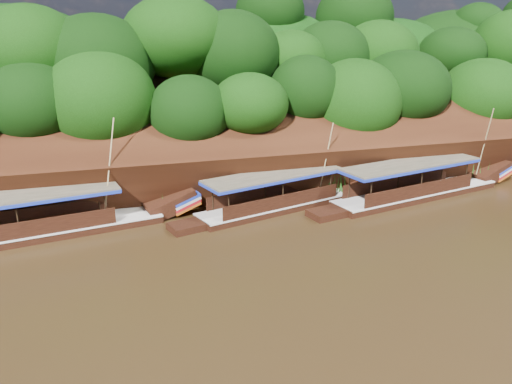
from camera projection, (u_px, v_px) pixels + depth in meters
ground at (290, 262)px, 26.20m from camera, size 160.00×160.00×0.00m
riverbank at (204, 140)px, 46.29m from camera, size 120.00×30.06×19.40m
boat_0 at (426, 188)px, 36.61m from camera, size 16.74×5.67×6.76m
boat_1 at (292, 198)px, 34.39m from camera, size 14.80×6.04×6.18m
boat_2 at (52, 225)px, 29.62m from camera, size 17.41×5.29×7.10m
reeds at (197, 198)px, 33.58m from camera, size 48.61×2.40×1.98m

